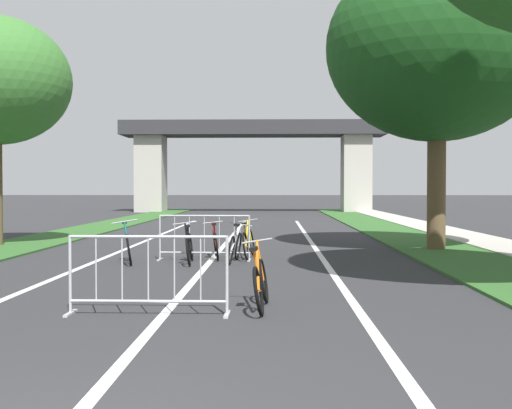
% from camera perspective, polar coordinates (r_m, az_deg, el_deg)
% --- Properties ---
extents(grass_verge_left, '(2.28, 50.32, 0.05)m').
position_cam_1_polar(grass_verge_left, '(25.25, -15.26, -2.32)').
color(grass_verge_left, '#2D5B26').
rests_on(grass_verge_left, ground).
extents(grass_verge_right, '(2.28, 50.32, 0.05)m').
position_cam_1_polar(grass_verge_right, '(24.57, 11.93, -2.41)').
color(grass_verge_right, '#2D5B26').
rests_on(grass_verge_right, ground).
extents(sidewalk_path_right, '(1.77, 50.32, 0.08)m').
position_cam_1_polar(sidewalk_path_right, '(25.02, 16.50, -2.33)').
color(sidewalk_path_right, '#ADA89E').
rests_on(sidewalk_path_right, ground).
extents(lane_stripe_center, '(0.14, 29.11, 0.01)m').
position_cam_1_polar(lane_stripe_center, '(18.22, -2.99, -3.78)').
color(lane_stripe_center, silver).
rests_on(lane_stripe_center, ground).
extents(lane_stripe_right_lane, '(0.14, 29.11, 0.01)m').
position_cam_1_polar(lane_stripe_right_lane, '(18.20, 5.21, -3.79)').
color(lane_stripe_right_lane, silver).
rests_on(lane_stripe_right_lane, ground).
extents(lane_stripe_left_lane, '(0.14, 29.11, 0.01)m').
position_cam_1_polar(lane_stripe_left_lane, '(18.61, -11.00, -3.70)').
color(lane_stripe_left_lane, silver).
rests_on(lane_stripe_left_lane, ground).
extents(overpass_bridge, '(18.23, 3.36, 6.29)m').
position_cam_1_polar(overpass_bridge, '(45.22, -0.27, 4.91)').
color(overpass_bridge, '#2D2D30').
rests_on(overpass_bridge, ground).
extents(tree_right_cypress_far, '(5.92, 5.92, 7.94)m').
position_cam_1_polar(tree_right_cypress_far, '(18.29, 15.72, 13.20)').
color(tree_right_cypress_far, brown).
rests_on(tree_right_cypress_far, ground).
extents(crowd_barrier_nearest, '(2.14, 0.46, 1.05)m').
position_cam_1_polar(crowd_barrier_nearest, '(8.63, -9.49, -6.23)').
color(crowd_barrier_nearest, '#ADADB2').
rests_on(crowd_barrier_nearest, ground).
extents(crowd_barrier_second, '(2.15, 0.53, 1.05)m').
position_cam_1_polar(crowd_barrier_second, '(14.92, -4.58, -2.97)').
color(crowd_barrier_second, '#ADADB2').
rests_on(crowd_barrier_second, ground).
extents(bicycle_black_0, '(0.52, 1.69, 0.97)m').
position_cam_1_polar(bicycle_black_0, '(14.37, -5.91, -3.75)').
color(bicycle_black_0, black).
rests_on(bicycle_black_0, ground).
extents(bicycle_orange_1, '(0.44, 1.62, 0.95)m').
position_cam_1_polar(bicycle_orange_1, '(8.94, 0.41, -6.93)').
color(bicycle_orange_1, black).
rests_on(bicycle_orange_1, ground).
extents(bicycle_teal_2, '(0.56, 1.67, 1.00)m').
position_cam_1_polar(bicycle_teal_2, '(14.66, -11.22, -3.62)').
color(bicycle_teal_2, black).
rests_on(bicycle_teal_2, ground).
extents(bicycle_silver_3, '(0.53, 1.69, 0.89)m').
position_cam_1_polar(bicycle_silver_3, '(14.49, -1.86, -3.71)').
color(bicycle_silver_3, black).
rests_on(bicycle_silver_3, ground).
extents(bicycle_red_4, '(0.52, 1.71, 0.87)m').
position_cam_1_polar(bicycle_red_4, '(15.37, -3.60, -3.43)').
color(bicycle_red_4, black).
rests_on(bicycle_red_4, ground).
extents(bicycle_yellow_5, '(0.48, 1.75, 0.93)m').
position_cam_1_polar(bicycle_yellow_5, '(15.31, -0.67, -3.39)').
color(bicycle_yellow_5, black).
rests_on(bicycle_yellow_5, ground).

